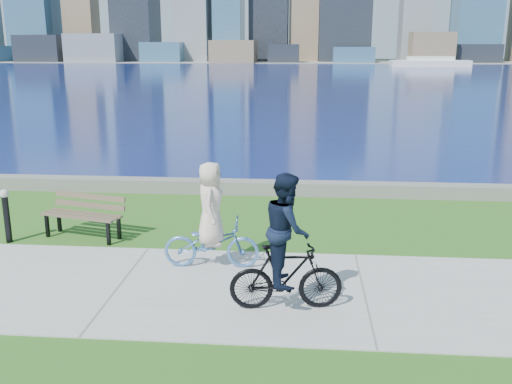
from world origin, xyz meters
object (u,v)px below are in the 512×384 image
cyclist_woman (211,229)px  cyclist_man (286,253)px  bollard_lamp (6,212)px  park_bench (85,212)px

cyclist_woman → cyclist_man: bearing=-141.3°
bollard_lamp → cyclist_woman: bearing=-13.0°
cyclist_man → park_bench: bearing=47.6°
bollard_lamp → park_bench: bearing=18.2°
cyclist_woman → cyclist_man: cyclist_man is taller
bollard_lamp → cyclist_woman: 4.42m
bollard_lamp → cyclist_woman: size_ratio=0.58×
bollard_lamp → cyclist_woman: cyclist_woman is taller
park_bench → bollard_lamp: bollard_lamp is taller
park_bench → cyclist_woman: cyclist_woman is taller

